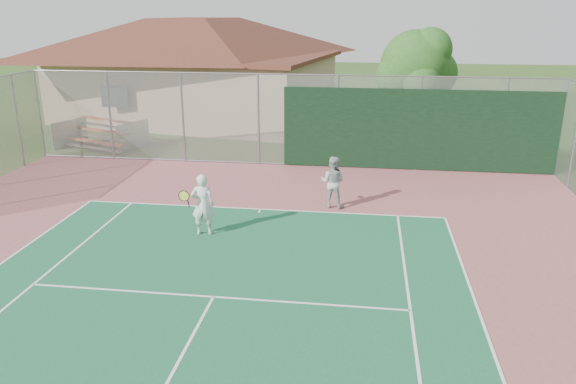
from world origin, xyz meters
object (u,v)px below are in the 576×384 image
at_px(clubhouse, 196,59).
at_px(tree, 417,67).
at_px(player_white_front, 203,205).
at_px(bleachers, 101,134).
at_px(player_grey_back, 333,182).

height_order(clubhouse, tree, clubhouse).
relative_size(clubhouse, player_white_front, 9.57).
bearing_deg(clubhouse, bleachers, -96.58).
relative_size(bleachers, player_white_front, 2.19).
xyz_separation_m(bleachers, tree, (13.60, 3.09, 2.72)).
height_order(tree, player_grey_back, tree).
xyz_separation_m(bleachers, player_white_front, (7.20, -9.03, 0.24)).
bearing_deg(clubhouse, player_white_front, -62.69).
relative_size(bleachers, player_grey_back, 2.32).
bearing_deg(player_white_front, tree, -125.71).
bearing_deg(tree, player_white_front, -117.81).
height_order(bleachers, player_white_front, player_white_front).
distance_m(clubhouse, player_white_front, 17.25).
bearing_deg(player_grey_back, tree, -96.74).
bearing_deg(player_white_front, clubhouse, -80.98).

